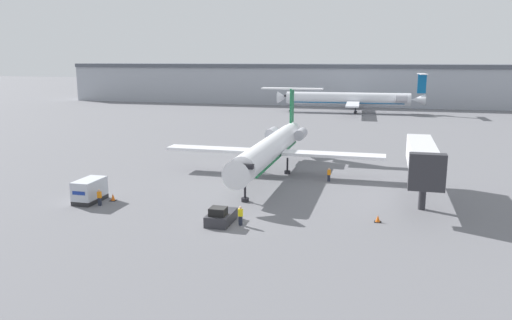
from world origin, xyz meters
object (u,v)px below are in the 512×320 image
Objects in this scene: worker_near_tug at (240,215)px; traffic_cone_left at (113,197)px; worker_by_wing at (329,174)px; traffic_cone_right at (378,219)px; jet_bridge at (422,158)px; luggage_cart at (90,191)px; worker_on_apron at (99,197)px; pushback_tug at (221,217)px; airplane_main at (272,147)px; airplane_parked_far_left at (352,99)px.

worker_near_tug reaches higher than traffic_cone_left.
traffic_cone_right is at bearing -66.88° from worker_by_wing.
jet_bridge is (4.07, 8.28, 4.15)m from traffic_cone_right.
worker_near_tug is 0.11× the size of jet_bridge.
luggage_cart is 2.26× the size of worker_on_apron.
jet_bridge is at bearing -29.82° from worker_by_wing.
luggage_cart is 5.88× the size of traffic_cone_right.
luggage_cart is 4.98× the size of traffic_cone_left.
worker_by_wing is (5.76, 18.03, -0.05)m from worker_near_tug.
pushback_tug is 2.21× the size of worker_on_apron.
airplane_main is at bearing 47.29° from luggage_cart.
worker_near_tug is 12.42m from traffic_cone_right.
traffic_cone_right is (13.46, -15.84, -3.22)m from airplane_main.
airplane_main reaches higher than jet_bridge.
pushback_tug is 21.78m from jet_bridge.
luggage_cart reaches higher than worker_on_apron.
airplane_main is 8.12× the size of luggage_cart.
worker_near_tug is at bearing -161.31° from traffic_cone_right.
pushback_tug is at bearing -145.64° from jet_bridge.
traffic_cone_right is (27.11, 1.79, -0.57)m from worker_on_apron.
traffic_cone_right is at bearing 3.78° from worker_on_apron.
worker_by_wing is at bearing -13.50° from airplane_main.
traffic_cone_left is at bearing -130.23° from airplane_main.
traffic_cone_right is (11.75, 3.98, -0.60)m from worker_near_tug.
airplane_main is 8.29× the size of pushback_tug.
pushback_tug is 0.98× the size of luggage_cart.
airplane_parked_far_left reaches higher than traffic_cone_right.
traffic_cone_right is at bearing -0.27° from traffic_cone_left.
luggage_cart reaches higher than worker_by_wing.
pushback_tug is 15.51m from luggage_cart.
worker_on_apron is at bearing -143.10° from worker_by_wing.
airplane_parked_far_left is (17.91, 91.72, 3.44)m from traffic_cone_left.
luggage_cart is 27.24m from worker_by_wing.
airplane_main is 20.83m from traffic_cone_left.
worker_near_tug is 1.03× the size of worker_on_apron.
worker_near_tug is 2.28× the size of traffic_cone_left.
pushback_tug is 13.63m from worker_on_apron.
worker_near_tug is 95.90m from airplane_parked_far_left.
airplane_parked_far_left is (-8.84, 91.84, 3.49)m from traffic_cone_right.
airplane_parked_far_left reaches higher than pushback_tug.
pushback_tug is at bearing -90.50° from airplane_main.
airplane_main is 18.33× the size of worker_on_apron.
luggage_cart is 28.85m from traffic_cone_right.
pushback_tug is at bearing -92.86° from airplane_parked_far_left.
traffic_cone_right is (28.83, 0.81, -0.88)m from luggage_cart.
pushback_tug is 13.71m from traffic_cone_left.
pushback_tug is at bearing 175.09° from worker_near_tug.
airplane_main reaches higher than traffic_cone_right.
luggage_cart reaches higher than pushback_tug.
airplane_parked_far_left is (-2.84, 77.79, 2.94)m from worker_by_wing.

